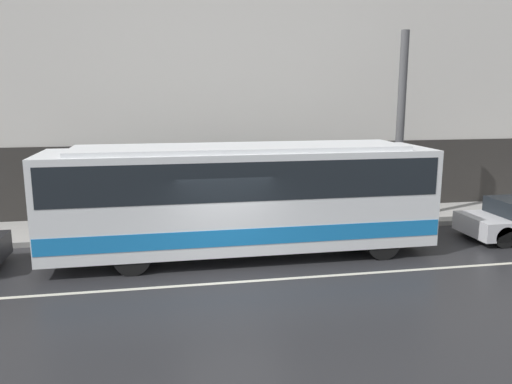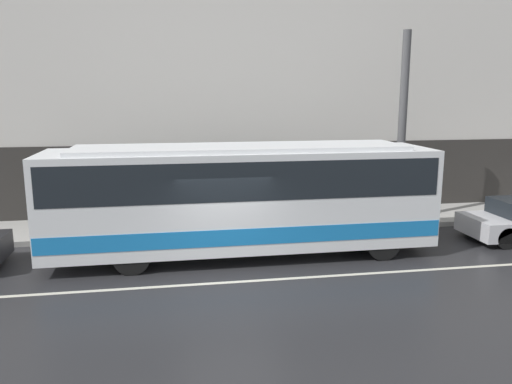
# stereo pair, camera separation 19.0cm
# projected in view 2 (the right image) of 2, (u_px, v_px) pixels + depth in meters

# --- Properties ---
(ground_plane) EXTENTS (60.00, 60.00, 0.00)m
(ground_plane) POSITION_uv_depth(u_px,v_px,m) (229.00, 282.00, 12.44)
(ground_plane) COLOR #262628
(sidewalk) EXTENTS (60.00, 2.82, 0.17)m
(sidewalk) POSITION_uv_depth(u_px,v_px,m) (211.00, 224.00, 17.65)
(sidewalk) COLOR #A09E99
(sidewalk) RESTS_ON ground_plane
(building_facade) EXTENTS (60.00, 0.35, 12.30)m
(building_facade) POSITION_uv_depth(u_px,v_px,m) (205.00, 57.00, 18.02)
(building_facade) COLOR silver
(building_facade) RESTS_ON ground_plane
(lane_stripe) EXTENTS (54.00, 0.14, 0.01)m
(lane_stripe) POSITION_uv_depth(u_px,v_px,m) (229.00, 282.00, 12.43)
(lane_stripe) COLOR beige
(lane_stripe) RESTS_ON ground_plane
(transit_bus) EXTENTS (10.93, 2.59, 3.20)m
(transit_bus) POSITION_uv_depth(u_px,v_px,m) (242.00, 194.00, 14.27)
(transit_bus) COLOR white
(transit_bus) RESTS_ON ground_plane
(utility_pole_near) EXTENTS (0.28, 0.28, 6.56)m
(utility_pole_near) POSITION_uv_depth(u_px,v_px,m) (402.00, 128.00, 17.32)
(utility_pole_near) COLOR #4C4C4F
(utility_pole_near) RESTS_ON sidewalk
(pedestrian_waiting) EXTENTS (0.36, 0.36, 1.59)m
(pedestrian_waiting) POSITION_uv_depth(u_px,v_px,m) (198.00, 200.00, 17.84)
(pedestrian_waiting) COLOR #333338
(pedestrian_waiting) RESTS_ON sidewalk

